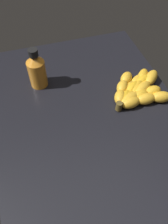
% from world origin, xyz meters
% --- Properties ---
extents(ground_plane, '(0.92, 0.58, 0.05)m').
position_xyz_m(ground_plane, '(0.00, 0.00, -0.02)').
color(ground_plane, black).
extents(banana_bunch, '(0.17, 0.21, 0.04)m').
position_xyz_m(banana_bunch, '(0.10, -0.17, 0.02)').
color(banana_bunch, gold).
rests_on(banana_bunch, ground_plane).
extents(honey_bottle, '(0.06, 0.06, 0.14)m').
position_xyz_m(honey_bottle, '(0.24, 0.13, 0.06)').
color(honey_bottle, orange).
rests_on(honey_bottle, ground_plane).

